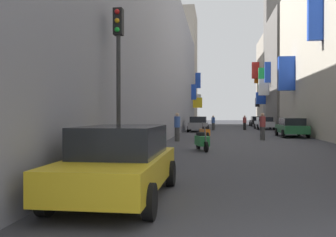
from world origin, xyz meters
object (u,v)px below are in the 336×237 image
Objects in this scene: scooter_orange at (205,132)px; parked_car_grey at (198,124)px; parked_car_silver at (264,123)px; scooter_green at (202,141)px; parked_car_yellow at (120,161)px; pedestrian_near_left at (177,127)px; parked_car_green at (292,127)px; pedestrian_crossing at (245,123)px; traffic_light_near_corner at (118,63)px; pedestrian_near_right at (263,126)px; pedestrian_mid_street at (213,123)px; parked_car_black at (257,121)px.

parked_car_grey is at bearing 95.11° from scooter_orange.
parked_car_silver is 2.43× the size of scooter_green.
pedestrian_near_left reaches higher than parked_car_yellow.
pedestrian_near_left reaches higher than parked_car_green.
pedestrian_crossing is 0.33× the size of traffic_light_near_corner.
pedestrian_near_right is (3.78, -0.80, 0.44)m from scooter_orange.
parked_car_green is 9.72m from pedestrian_near_left.
parked_car_grey is at bearing 93.20° from scooter_green.
pedestrian_mid_street is at bearing 102.71° from pedestrian_near_right.
traffic_light_near_corner reaches higher than scooter_orange.
pedestrian_mid_street reaches higher than parked_car_yellow.
parked_car_black is at bearing 87.77° from parked_car_silver.
pedestrian_near_left is 1.15× the size of pedestrian_mid_street.
pedestrian_near_right is 14.93m from pedestrian_mid_street.
pedestrian_near_right is (-2.60, -3.82, 0.16)m from parked_car_green.
parked_car_green is at bearing 34.17° from pedestrian_near_left.
parked_car_green is at bearing -77.50° from pedestrian_crossing.
parked_car_silver is 1.05× the size of parked_car_yellow.
pedestrian_crossing is at bearing 78.80° from traffic_light_near_corner.
parked_car_black is at bearing 74.59° from pedestrian_near_left.
parked_car_yellow is 32.74m from pedestrian_crossing.
parked_car_silver is 6.31m from pedestrian_mid_street.
traffic_light_near_corner reaches higher than parked_car_grey.
pedestrian_mid_street reaches higher than parked_car_black.
traffic_light_near_corner is at bearing -91.59° from pedestrian_near_left.
pedestrian_mid_street is at bearing 86.93° from parked_car_yellow.
traffic_light_near_corner is at bearing -97.61° from scooter_orange.
scooter_orange is (-6.59, -27.48, -0.27)m from parked_car_black.
parked_car_silver is (-0.43, -10.93, -0.00)m from parked_car_black.
parked_car_grey is 0.86× the size of traffic_light_near_corner.
parked_car_grey is 10.46m from scooter_orange.
pedestrian_near_left is (-8.04, -5.46, 0.16)m from parked_car_green.
pedestrian_mid_street reaches higher than parked_car_grey.
pedestrian_mid_street is (2.15, 16.20, -0.13)m from pedestrian_near_left.
traffic_light_near_corner is (-1.07, -25.41, 2.40)m from parked_car_grey.
pedestrian_mid_street is (1.69, 31.60, 0.01)m from parked_car_yellow.
parked_car_silver is 17.66m from scooter_orange.
parked_car_black is 15.01m from pedestrian_mid_street.
parked_car_yellow is (-7.58, -20.86, 0.02)m from parked_car_green.
parked_car_green is at bearing 65.03° from traffic_light_near_corner.
parked_car_green is 7.07m from scooter_orange.
parked_car_black is 10.94m from parked_car_silver.
parked_car_grey is 2.14× the size of scooter_orange.
scooter_orange is 1.05× the size of pedestrian_near_right.
pedestrian_crossing is 15.31m from pedestrian_near_right.
parked_car_yellow is 2.21× the size of scooter_orange.
pedestrian_near_right reaches higher than scooter_orange.
parked_car_black is 31.03m from pedestrian_near_left.
parked_car_grey is at bearing 87.59° from traffic_light_near_corner.
parked_car_grey is (-7.52, -17.06, 0.03)m from parked_car_black.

